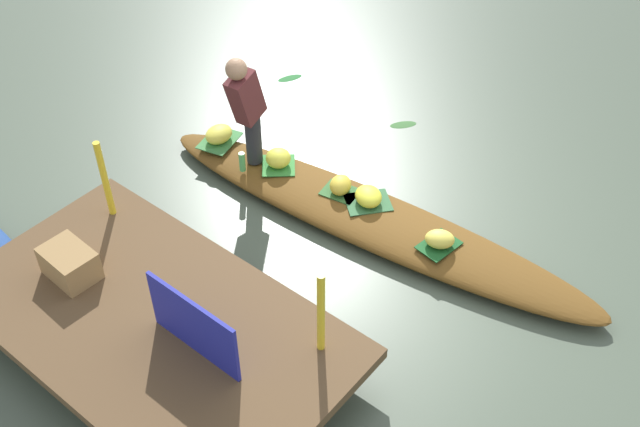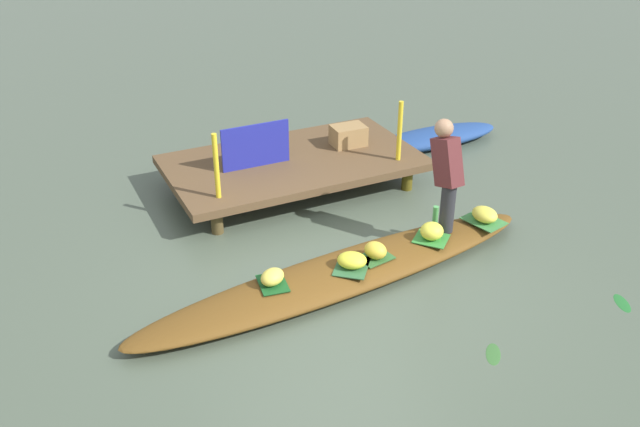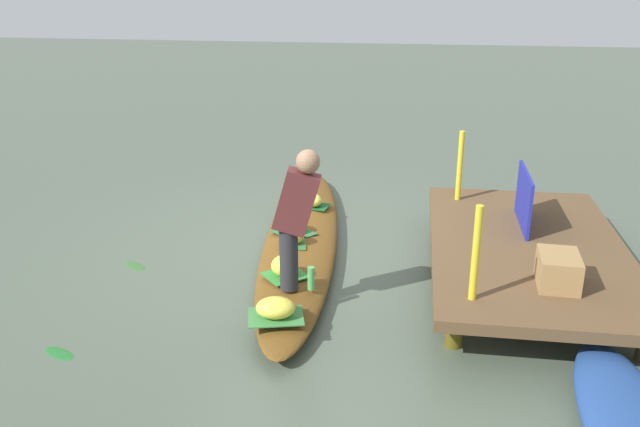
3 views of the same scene
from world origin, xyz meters
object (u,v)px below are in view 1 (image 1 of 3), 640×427
(banana_bunch_0, at_px, (368,196))
(produce_crate, at_px, (70,263))
(vendor_boat, at_px, (368,217))
(banana_bunch_4, at_px, (219,134))
(water_bottle, at_px, (242,162))
(banana_bunch_1, at_px, (440,239))
(banana_bunch_3, at_px, (278,158))
(vendor_person, at_px, (247,105))
(market_banner, at_px, (193,326))
(banana_bunch_2, at_px, (340,185))

(banana_bunch_0, distance_m, produce_crate, 2.73)
(vendor_boat, bearing_deg, banana_bunch_4, -1.89)
(banana_bunch_0, relative_size, banana_bunch_4, 0.95)
(banana_bunch_4, height_order, water_bottle, water_bottle)
(banana_bunch_1, relative_size, produce_crate, 0.60)
(vendor_boat, distance_m, produce_crate, 2.72)
(banana_bunch_1, bearing_deg, banana_bunch_3, 1.25)
(banana_bunch_4, bearing_deg, banana_bunch_1, -177.55)
(banana_bunch_4, height_order, vendor_person, vendor_person)
(banana_bunch_4, height_order, market_banner, market_banner)
(banana_bunch_2, relative_size, banana_bunch_4, 0.78)
(banana_bunch_3, bearing_deg, vendor_person, 32.76)
(banana_bunch_2, height_order, banana_bunch_4, banana_bunch_2)
(vendor_boat, relative_size, banana_bunch_4, 14.81)
(vendor_boat, bearing_deg, vendor_person, 2.87)
(water_bottle, distance_m, produce_crate, 2.05)
(vendor_boat, distance_m, banana_bunch_3, 1.11)
(banana_bunch_4, bearing_deg, market_banner, 131.65)
(water_bottle, distance_m, market_banner, 2.40)
(produce_crate, bearing_deg, vendor_boat, -118.92)
(produce_crate, bearing_deg, banana_bunch_4, -76.26)
(banana_bunch_1, bearing_deg, banana_bunch_2, -1.26)
(vendor_person, xyz_separation_m, produce_crate, (-0.03, 2.16, -0.39))
(water_bottle, relative_size, produce_crate, 0.48)
(vendor_boat, relative_size, water_bottle, 22.25)
(vendor_person, distance_m, market_banner, 2.49)
(vendor_boat, relative_size, banana_bunch_2, 18.99)
(vendor_boat, relative_size, market_banner, 5.30)
(banana_bunch_4, bearing_deg, water_bottle, 158.85)
(vendor_boat, xyz_separation_m, vendor_person, (1.32, 0.19, 0.81))
(banana_bunch_0, distance_m, market_banner, 2.35)
(vendor_boat, relative_size, banana_bunch_1, 17.76)
(banana_bunch_1, distance_m, water_bottle, 2.12)
(banana_bunch_2, bearing_deg, vendor_boat, 175.79)
(market_banner, distance_m, produce_crate, 1.36)
(water_bottle, bearing_deg, banana_bunch_3, -130.22)
(banana_bunch_3, bearing_deg, produce_crate, 84.80)
(banana_bunch_2, relative_size, banana_bunch_3, 0.98)
(produce_crate, bearing_deg, banana_bunch_3, -95.20)
(produce_crate, bearing_deg, banana_bunch_2, -111.65)
(vendor_boat, bearing_deg, water_bottle, 8.05)
(water_bottle, height_order, market_banner, market_banner)
(vendor_boat, distance_m, banana_bunch_1, 0.80)
(banana_bunch_4, bearing_deg, produce_crate, 103.74)
(market_banner, height_order, produce_crate, market_banner)
(banana_bunch_4, bearing_deg, banana_bunch_0, -174.17)
(vendor_boat, relative_size, banana_bunch_0, 15.59)
(vendor_boat, height_order, produce_crate, produce_crate)
(banana_bunch_0, xyz_separation_m, banana_bunch_2, (0.30, 0.05, 0.01))
(banana_bunch_0, height_order, market_banner, market_banner)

